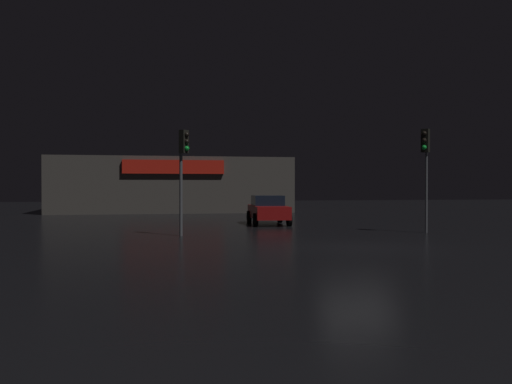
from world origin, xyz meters
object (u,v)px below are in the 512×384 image
Objects in this scene: traffic_signal_opposite at (425,154)px; car_near at (268,209)px; traffic_signal_main at (183,159)px; store_building at (171,185)px.

traffic_signal_opposite is 1.02× the size of car_near.
traffic_signal_main is at bearing 176.97° from traffic_signal_opposite.
store_building is 4.16× the size of car_near.
traffic_signal_opposite is at bearing -3.03° from traffic_signal_main.
store_building is at bearing 112.22° from traffic_signal_opposite.
store_building is 23.32m from traffic_signal_main.
car_near is at bearing -75.73° from store_building.
store_building is 17.52m from car_near.
traffic_signal_main is at bearing -91.64° from store_building.
traffic_signal_main reaches higher than store_building.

